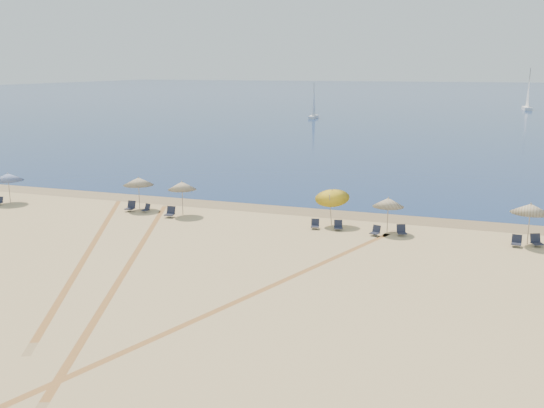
{
  "coord_description": "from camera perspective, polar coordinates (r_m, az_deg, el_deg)",
  "views": [
    {
      "loc": [
        12.56,
        -16.75,
        10.15
      ],
      "look_at": [
        0.0,
        20.0,
        1.3
      ],
      "focal_mm": 39.82,
      "sensor_mm": 36.0,
      "label": 1
    }
  ],
  "objects": [
    {
      "name": "wet_sand",
      "position": [
        43.83,
        1.69,
        -0.55
      ],
      "size": [
        500.0,
        500.0,
        0.0
      ],
      "primitive_type": "plane",
      "color": "olive",
      "rests_on": "ground"
    },
    {
      "name": "umbrella_1",
      "position": [
        44.74,
        -12.51,
        2.11
      ],
      "size": [
        2.21,
        2.21,
        2.4
      ],
      "color": "gray",
      "rests_on": "ground"
    },
    {
      "name": "umbrella_4",
      "position": [
        38.18,
        10.94,
        0.16
      ],
      "size": [
        1.95,
        1.95,
        2.27
      ],
      "color": "gray",
      "rests_on": "ground"
    },
    {
      "name": "chair_8",
      "position": [
        37.69,
        22.12,
        -3.29
      ],
      "size": [
        0.61,
        0.7,
        0.67
      ],
      "rotation": [
        0.0,
        0.0,
        -0.09
      ],
      "color": "black",
      "rests_on": "ground"
    },
    {
      "name": "tire_tracks",
      "position": [
        32.38,
        -11.47,
        -5.7
      ],
      "size": [
        48.71,
        42.76,
        0.0
      ],
      "color": "tan",
      "rests_on": "ground"
    },
    {
      "name": "chair_4",
      "position": [
        38.83,
        4.1,
        -1.94
      ],
      "size": [
        0.62,
        0.69,
        0.62
      ],
      "rotation": [
        0.0,
        0.0,
        0.2
      ],
      "color": "black",
      "rests_on": "ground"
    },
    {
      "name": "chair_9",
      "position": [
        38.18,
        23.71,
        -3.21
      ],
      "size": [
        0.81,
        0.86,
        0.71
      ],
      "rotation": [
        0.0,
        0.0,
        0.4
      ],
      "color": "black",
      "rests_on": "ground"
    },
    {
      "name": "chair_5",
      "position": [
        38.6,
        6.29,
        -2.06
      ],
      "size": [
        0.68,
        0.74,
        0.63
      ],
      "rotation": [
        0.0,
        0.0,
        0.31
      ],
      "color": "black",
      "rests_on": "ground"
    },
    {
      "name": "ground",
      "position": [
        23.27,
        -16.62,
        -13.6
      ],
      "size": [
        160.0,
        160.0,
        0.0
      ],
      "primitive_type": "plane",
      "color": "tan",
      "rests_on": "ground"
    },
    {
      "name": "umbrella_0",
      "position": [
        49.96,
        -23.69,
        2.35
      ],
      "size": [
        2.28,
        2.28,
        2.34
      ],
      "color": "gray",
      "rests_on": "ground"
    },
    {
      "name": "chair_2",
      "position": [
        44.07,
        -11.8,
        -0.41
      ],
      "size": [
        0.65,
        0.7,
        0.59
      ],
      "rotation": [
        0.0,
        0.0,
        -0.36
      ],
      "color": "black",
      "rests_on": "ground"
    },
    {
      "name": "umbrella_5",
      "position": [
        37.96,
        23.25,
        -0.39
      ],
      "size": [
        2.23,
        2.23,
        2.49
      ],
      "color": "gray",
      "rests_on": "ground"
    },
    {
      "name": "sailboat_1",
      "position": [
        123.49,
        3.97,
        9.09
      ],
      "size": [
        1.53,
        4.84,
        7.1
      ],
      "rotation": [
        0.0,
        0.0,
        0.07
      ],
      "color": "white",
      "rests_on": "ocean"
    },
    {
      "name": "chair_1",
      "position": [
        44.6,
        -13.22,
        -0.24
      ],
      "size": [
        0.62,
        0.72,
        0.73
      ],
      "rotation": [
        0.0,
        0.0,
        0.03
      ],
      "color": "black",
      "rests_on": "ground"
    },
    {
      "name": "ocean",
      "position": [
        242.29,
        16.13,
        9.94
      ],
      "size": [
        500.0,
        500.0,
        0.0
      ],
      "primitive_type": "plane",
      "color": "#0C2151",
      "rests_on": "ground"
    },
    {
      "name": "chair_6",
      "position": [
        37.72,
        9.76,
        -2.54
      ],
      "size": [
        0.67,
        0.73,
        0.62
      ],
      "rotation": [
        0.0,
        0.0,
        -0.31
      ],
      "color": "black",
      "rests_on": "ground"
    },
    {
      "name": "sailboat_2",
      "position": [
        159.77,
        23.03,
        9.27
      ],
      "size": [
        2.1,
        6.76,
        9.94
      ],
      "rotation": [
        0.0,
        0.0,
        0.06
      ],
      "color": "white",
      "rests_on": "ocean"
    },
    {
      "name": "umbrella_2",
      "position": [
        42.4,
        -8.51,
        1.72
      ],
      "size": [
        1.98,
        1.98,
        2.42
      ],
      "color": "gray",
      "rests_on": "ground"
    },
    {
      "name": "chair_7",
      "position": [
        38.03,
        12.15,
        -2.48
      ],
      "size": [
        0.74,
        0.79,
        0.66
      ],
      "rotation": [
        0.0,
        0.0,
        0.36
      ],
      "color": "black",
      "rests_on": "ground"
    },
    {
      "name": "umbrella_3",
      "position": [
        39.4,
        5.69,
        0.91
      ],
      "size": [
        2.24,
        2.3,
        2.7
      ],
      "color": "gray",
      "rests_on": "ground"
    },
    {
      "name": "chair_3",
      "position": [
        42.28,
        -9.6,
        -0.79
      ],
      "size": [
        0.66,
        0.75,
        0.73
      ],
      "rotation": [
        0.0,
        0.0,
        0.08
      ],
      "color": "black",
      "rests_on": "ground"
    }
  ]
}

